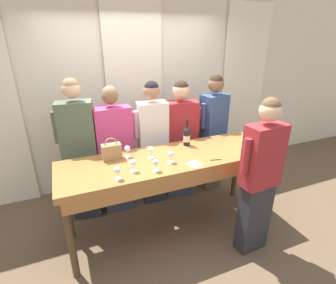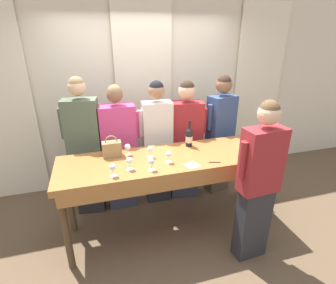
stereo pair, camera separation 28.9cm
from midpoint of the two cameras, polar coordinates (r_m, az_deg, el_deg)
ground_plane at (r=3.44m, az=-2.04°, el=-18.11°), size 18.00×18.00×0.00m
wall_back at (r=4.03m, az=-9.46°, el=10.40°), size 12.00×0.06×2.80m
curtain_panel_center at (r=3.98m, az=-9.19°, el=9.44°), size 0.83×0.03×2.69m
curtain_panel_right at (r=4.80m, az=14.33°, el=11.31°), size 0.83×0.03×2.69m
tasting_bar at (r=2.92m, az=-2.15°, el=-5.21°), size 2.42×0.73×0.98m
wine_bottle at (r=3.14m, az=1.49°, el=1.24°), size 0.08×0.08×0.32m
handbag at (r=2.90m, az=-15.01°, el=-2.01°), size 0.20×0.11×0.25m
wine_glass_front_left at (r=3.19m, az=13.96°, el=0.36°), size 0.07×0.07×0.13m
wine_glass_front_mid at (r=3.34m, az=16.03°, el=1.22°), size 0.07×0.07×0.13m
wine_glass_front_right at (r=3.27m, az=15.36°, el=0.84°), size 0.07×0.07×0.13m
wine_glass_center_left at (r=2.91m, az=-11.68°, el=-1.61°), size 0.07×0.07×0.13m
wine_glass_center_mid at (r=2.58m, az=-5.95°, el=-4.59°), size 0.07×0.07×0.13m
wine_glass_center_right at (r=2.50m, az=-14.27°, el=-6.13°), size 0.07×0.07×0.13m
wine_glass_back_left at (r=3.38m, az=14.20°, el=1.66°), size 0.07×0.07×0.13m
wine_glass_back_mid at (r=2.73m, az=-2.44°, el=-2.82°), size 0.07×0.07×0.13m
wine_glass_back_right at (r=2.84m, az=-6.68°, el=-1.93°), size 0.07×0.07×0.13m
wine_glass_near_host at (r=2.60m, az=-10.83°, el=-4.64°), size 0.07×0.07×0.13m
napkin at (r=2.74m, az=2.77°, el=-4.88°), size 0.16×0.16×0.00m
pen at (r=2.84m, az=7.47°, el=-3.94°), size 0.12×0.04×0.01m
guest_olive_jacket at (r=3.36m, az=-21.00°, el=-1.95°), size 0.52×0.29×1.80m
guest_pink_top at (r=3.42m, az=-13.90°, el=-2.05°), size 0.56×0.25×1.68m
guest_cream_sweater at (r=3.50m, az=-5.70°, el=-0.22°), size 0.50×0.25×1.71m
guest_striped_shirt at (r=3.63m, az=0.36°, el=0.43°), size 0.56×0.33×1.69m
guest_navy_coat at (r=3.83m, az=7.58°, el=2.20°), size 0.48×0.30×1.73m
host_pouring at (r=2.77m, az=16.56°, el=-7.46°), size 0.51×0.23×1.72m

